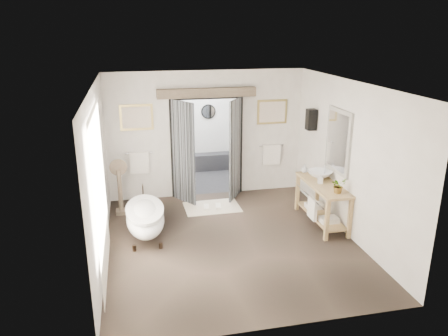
# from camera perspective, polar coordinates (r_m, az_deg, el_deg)

# --- Properties ---
(ground_plane) EXTENTS (5.00, 5.00, 0.00)m
(ground_plane) POSITION_cam_1_polar(r_m,az_deg,el_deg) (8.23, 0.89, -9.59)
(ground_plane) COLOR #4E3E32
(room_shell) EXTENTS (4.52, 5.02, 2.91)m
(room_shell) POSITION_cam_1_polar(r_m,az_deg,el_deg) (7.43, 0.90, 2.77)
(room_shell) COLOR silver
(room_shell) RESTS_ON ground_plane
(shower_room) EXTENTS (2.22, 2.01, 2.51)m
(shower_room) POSITION_cam_1_polar(r_m,az_deg,el_deg) (11.59, -3.54, 3.47)
(shower_room) COLOR #232426
(shower_room) RESTS_ON ground_plane
(back_wall_dressing) EXTENTS (3.82, 0.75, 2.52)m
(back_wall_dressing) POSITION_cam_1_polar(r_m,az_deg,el_deg) (9.82, -2.12, 4.78)
(back_wall_dressing) COLOR black
(back_wall_dressing) RESTS_ON ground_plane
(clawfoot_tub) EXTENTS (0.71, 1.59, 0.78)m
(clawfoot_tub) POSITION_cam_1_polar(r_m,az_deg,el_deg) (8.42, -10.25, -6.36)
(clawfoot_tub) COLOR black
(clawfoot_tub) RESTS_ON ground_plane
(vanity) EXTENTS (0.57, 1.60, 0.85)m
(vanity) POSITION_cam_1_polar(r_m,az_deg,el_deg) (8.96, 12.59, -4.09)
(vanity) COLOR tan
(vanity) RESTS_ON ground_plane
(pedestal_mirror) EXTENTS (0.36, 0.23, 1.21)m
(pedestal_mirror) POSITION_cam_1_polar(r_m,az_deg,el_deg) (9.44, -13.43, -2.89)
(pedestal_mirror) COLOR brown
(pedestal_mirror) RESTS_ON ground_plane
(rug) EXTENTS (1.21, 0.82, 0.01)m
(rug) POSITION_cam_1_polar(r_m,az_deg,el_deg) (9.68, -1.56, -5.12)
(rug) COLOR beige
(rug) RESTS_ON ground_plane
(slippers) EXTENTS (0.41, 0.30, 0.05)m
(slippers) POSITION_cam_1_polar(r_m,az_deg,el_deg) (9.61, -1.54, -5.08)
(slippers) COLOR white
(slippers) RESTS_ON rug
(basin) EXTENTS (0.60, 0.60, 0.17)m
(basin) POSITION_cam_1_polar(r_m,az_deg,el_deg) (9.07, 12.39, -0.89)
(basin) COLOR white
(basin) RESTS_ON vanity
(plant) EXTENTS (0.32, 0.30, 0.30)m
(plant) POSITION_cam_1_polar(r_m,az_deg,el_deg) (8.38, 14.72, -2.21)
(plant) COLOR gray
(plant) RESTS_ON vanity
(soap_bottle_a) EXTENTS (0.11, 0.11, 0.20)m
(soap_bottle_a) POSITION_cam_1_polar(r_m,az_deg,el_deg) (8.82, 12.47, -1.36)
(soap_bottle_a) COLOR gray
(soap_bottle_a) RESTS_ON vanity
(soap_bottle_b) EXTENTS (0.17, 0.17, 0.18)m
(soap_bottle_b) POSITION_cam_1_polar(r_m,az_deg,el_deg) (9.41, 10.47, -0.05)
(soap_bottle_b) COLOR gray
(soap_bottle_b) RESTS_ON vanity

